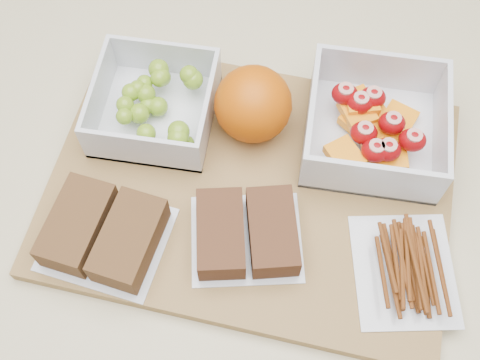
{
  "coord_description": "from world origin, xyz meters",
  "views": [
    {
      "loc": [
        0.06,
        -0.3,
        1.48
      ],
      "look_at": [
        0.02,
        -0.02,
        0.93
      ],
      "focal_mm": 45.0,
      "sensor_mm": 36.0,
      "label": 1
    }
  ],
  "objects": [
    {
      "name": "ground",
      "position": [
        0.0,
        0.0,
        0.0
      ],
      "size": [
        4.0,
        4.0,
        0.0
      ],
      "primitive_type": "plane",
      "color": "gray",
      "rests_on": "ground"
    },
    {
      "name": "grape_container",
      "position": [
        -0.09,
        0.05,
        0.94
      ],
      "size": [
        0.13,
        0.13,
        0.05
      ],
      "color": "silver",
      "rests_on": "cutting_board"
    },
    {
      "name": "counter",
      "position": [
        0.0,
        0.0,
        0.45
      ],
      "size": [
        1.2,
        0.9,
        0.9
      ],
      "primitive_type": "cube",
      "color": "beige",
      "rests_on": "ground"
    },
    {
      "name": "cutting_board",
      "position": [
        0.03,
        -0.02,
        0.91
      ],
      "size": [
        0.44,
        0.33,
        0.02
      ],
      "primitive_type": "cube",
      "rotation": [
        0.0,
        0.0,
        -0.07
      ],
      "color": "olive",
      "rests_on": "counter"
    },
    {
      "name": "sandwich_bag_center",
      "position": [
        0.03,
        -0.08,
        0.93
      ],
      "size": [
        0.13,
        0.12,
        0.03
      ],
      "color": "silver",
      "rests_on": "cutting_board"
    },
    {
      "name": "fruit_container",
      "position": [
        0.15,
        0.06,
        0.94
      ],
      "size": [
        0.14,
        0.14,
        0.06
      ],
      "color": "silver",
      "rests_on": "cutting_board"
    },
    {
      "name": "orange",
      "position": [
        0.02,
        0.06,
        0.96
      ],
      "size": [
        0.08,
        0.08,
        0.08
      ],
      "primitive_type": "sphere",
      "color": "#C75104",
      "rests_on": "cutting_board"
    },
    {
      "name": "pretzel_bag",
      "position": [
        0.19,
        -0.09,
        0.93
      ],
      "size": [
        0.12,
        0.13,
        0.03
      ],
      "color": "silver",
      "rests_on": "cutting_board"
    },
    {
      "name": "sandwich_bag_left",
      "position": [
        -0.11,
        -0.1,
        0.93
      ],
      "size": [
        0.13,
        0.12,
        0.04
      ],
      "color": "silver",
      "rests_on": "cutting_board"
    }
  ]
}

